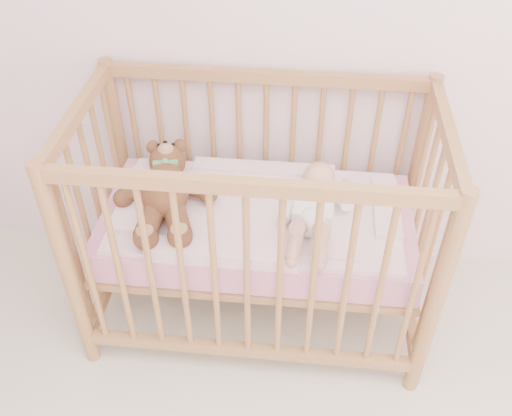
# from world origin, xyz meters

# --- Properties ---
(crib) EXTENTS (1.36, 0.76, 1.00)m
(crib) POSITION_xyz_m (-0.45, 1.60, 0.50)
(crib) COLOR #B67B4D
(crib) RESTS_ON floor
(mattress) EXTENTS (1.22, 0.62, 0.13)m
(mattress) POSITION_xyz_m (-0.45, 1.60, 0.49)
(mattress) COLOR pink
(mattress) RESTS_ON crib
(blanket) EXTENTS (1.10, 0.58, 0.06)m
(blanket) POSITION_xyz_m (-0.45, 1.60, 0.56)
(blanket) COLOR #EEA4B0
(blanket) RESTS_ON mattress
(baby) EXTENTS (0.32, 0.59, 0.14)m
(baby) POSITION_xyz_m (-0.23, 1.58, 0.64)
(baby) COLOR white
(baby) RESTS_ON blanket
(teddy_bear) EXTENTS (0.52, 0.66, 0.16)m
(teddy_bear) POSITION_xyz_m (-0.81, 1.58, 0.65)
(teddy_bear) COLOR brown
(teddy_bear) RESTS_ON blanket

